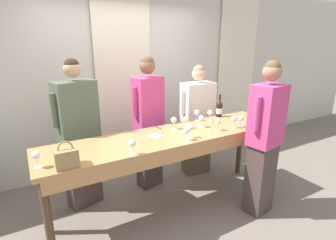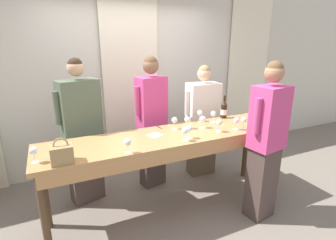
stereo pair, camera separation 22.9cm
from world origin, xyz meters
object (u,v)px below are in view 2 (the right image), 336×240
(wine_glass_by_bottle, at_px, (187,120))
(guest_olive_jacket, at_px, (82,133))
(wine_glass_front_right, at_px, (128,142))
(wine_glass_back_mid, at_px, (185,131))
(wine_glass_front_mid, at_px, (189,129))
(wine_glass_back_left, at_px, (203,119))
(tasting_bar, at_px, (172,144))
(guest_cream_sweater, at_px, (202,122))
(host_pouring, at_px, (266,142))
(wine_glass_by_handbag, at_px, (244,120))
(guest_pink_top, at_px, (152,122))
(wine_glass_center_left, at_px, (219,123))
(wine_glass_center_right, at_px, (200,113))
(wine_glass_near_host, at_px, (213,114))
(wine_glass_back_right, at_px, (175,120))
(wine_bottle, at_px, (224,110))
(handbag, at_px, (62,154))
(wine_glass_center_mid, at_px, (236,121))
(wine_glass_front_left, at_px, (34,151))

(wine_glass_by_bottle, distance_m, guest_olive_jacket, 1.27)
(wine_glass_front_right, distance_m, wine_glass_back_mid, 0.63)
(wine_glass_front_mid, relative_size, wine_glass_back_left, 1.00)
(tasting_bar, distance_m, wine_glass_back_left, 0.50)
(guest_cream_sweater, xyz_separation_m, host_pouring, (0.07, -1.17, 0.09))
(wine_glass_by_handbag, height_order, guest_pink_top, guest_pink_top)
(wine_glass_back_left, distance_m, guest_cream_sweater, 0.74)
(wine_glass_back_left, bearing_deg, wine_glass_back_mid, -144.45)
(wine_glass_center_left, distance_m, guest_cream_sweater, 0.87)
(wine_glass_back_left, relative_size, wine_glass_by_bottle, 1.00)
(wine_glass_front_mid, height_order, wine_glass_center_right, same)
(tasting_bar, xyz_separation_m, wine_glass_near_host, (0.69, 0.21, 0.21))
(wine_glass_near_host, bearing_deg, tasting_bar, -162.95)
(wine_glass_back_mid, bearing_deg, tasting_bar, 103.48)
(host_pouring, bearing_deg, guest_pink_top, 126.49)
(wine_glass_front_right, bearing_deg, guest_pink_top, 56.83)
(wine_glass_back_right, height_order, guest_cream_sweater, guest_cream_sweater)
(wine_glass_back_left, height_order, wine_glass_back_mid, same)
(wine_bottle, relative_size, wine_glass_by_bottle, 2.08)
(wine_bottle, relative_size, handbag, 1.35)
(tasting_bar, bearing_deg, wine_glass_by_bottle, 24.97)
(wine_glass_back_mid, height_order, wine_glass_near_host, same)
(wine_glass_front_right, height_order, wine_glass_center_mid, same)
(tasting_bar, relative_size, host_pouring, 1.60)
(wine_glass_front_mid, bearing_deg, wine_glass_back_mid, -148.26)
(wine_glass_center_right, height_order, wine_glass_back_right, same)
(wine_glass_front_left, distance_m, wine_glass_center_right, 1.96)
(wine_glass_front_mid, bearing_deg, wine_glass_front_left, 178.13)
(wine_glass_center_mid, xyz_separation_m, guest_cream_sweater, (0.05, 0.80, -0.25))
(wine_glass_front_left, distance_m, guest_pink_top, 1.59)
(wine_bottle, bearing_deg, guest_olive_jacket, 169.28)
(wine_glass_front_right, height_order, guest_cream_sweater, guest_cream_sweater)
(wine_glass_back_left, bearing_deg, wine_bottle, 26.69)
(wine_bottle, height_order, handbag, wine_bottle)
(tasting_bar, distance_m, wine_glass_by_handbag, 0.90)
(wine_glass_by_bottle, bearing_deg, wine_glass_front_right, -155.50)
(wine_glass_back_mid, xyz_separation_m, wine_glass_by_bottle, (0.21, 0.33, 0.00))
(guest_pink_top, relative_size, host_pouring, 1.00)
(wine_bottle, relative_size, wine_glass_center_right, 2.08)
(tasting_bar, height_order, wine_bottle, wine_bottle)
(wine_glass_center_mid, height_order, wine_glass_near_host, same)
(wine_glass_center_mid, height_order, host_pouring, host_pouring)
(guest_olive_jacket, bearing_deg, wine_glass_by_handbag, -25.36)
(handbag, relative_size, wine_glass_center_right, 1.54)
(wine_glass_front_left, xyz_separation_m, wine_glass_by_bottle, (1.62, 0.24, -0.00))
(wine_glass_center_mid, bearing_deg, wine_glass_center_right, 115.24)
(wine_glass_center_right, height_order, wine_glass_by_bottle, same)
(wine_glass_center_left, relative_size, guest_olive_jacket, 0.08)
(tasting_bar, bearing_deg, wine_glass_center_left, -13.25)
(wine_glass_front_mid, bearing_deg, wine_glass_by_bottle, 64.35)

